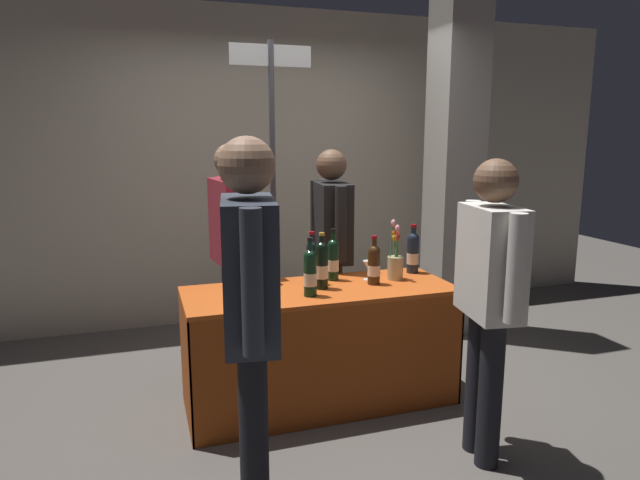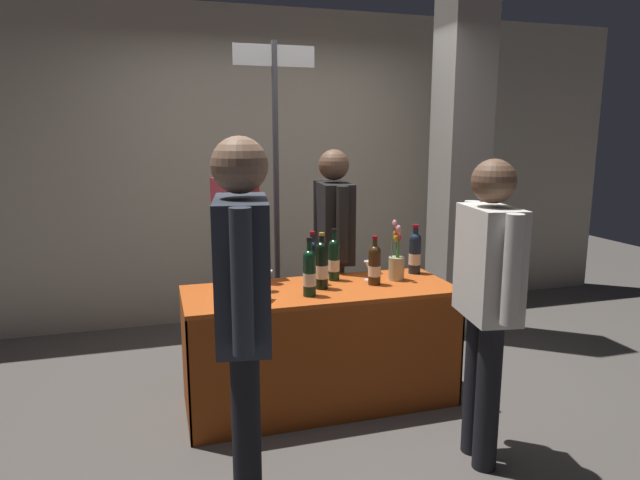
{
  "view_description": "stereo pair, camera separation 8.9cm",
  "coord_description": "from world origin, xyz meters",
  "views": [
    {
      "loc": [
        -1.02,
        -3.11,
        1.67
      ],
      "look_at": [
        0.0,
        0.0,
        1.04
      ],
      "focal_mm": 31.21,
      "sensor_mm": 36.0,
      "label": 1
    },
    {
      "loc": [
        -0.94,
        -3.14,
        1.67
      ],
      "look_at": [
        0.0,
        0.0,
        1.04
      ],
      "focal_mm": 31.21,
      "sensor_mm": 36.0,
      "label": 2
    }
  ],
  "objects": [
    {
      "name": "wine_glass_near_vendor",
      "position": [
        -0.32,
        0.03,
        0.83
      ],
      "size": [
        0.07,
        0.07,
        0.13
      ],
      "color": "silver",
      "rests_on": "tasting_table"
    },
    {
      "name": "taster_foreground_left",
      "position": [
        -0.61,
        -0.94,
        1.01
      ],
      "size": [
        0.28,
        0.63,
        1.66
      ],
      "rotation": [
        0.0,
        0.0,
        1.42
      ],
      "color": "black",
      "rests_on": "ground_plane"
    },
    {
      "name": "taster_foreground_right",
      "position": [
        0.61,
        -0.84,
        0.92
      ],
      "size": [
        0.27,
        0.55,
        1.55
      ],
      "rotation": [
        0.0,
        0.0,
        1.41
      ],
      "color": "black",
      "rests_on": "ground_plane"
    },
    {
      "name": "flower_vase",
      "position": [
        0.53,
        0.05,
        0.86
      ],
      "size": [
        0.1,
        0.1,
        0.39
      ],
      "color": "tan",
      "rests_on": "tasting_table"
    },
    {
      "name": "ground_plane",
      "position": [
        0.0,
        0.0,
        0.0
      ],
      "size": [
        12.0,
        12.0,
        0.0
      ],
      "primitive_type": "plane",
      "color": "#514C47"
    },
    {
      "name": "back_partition",
      "position": [
        0.0,
        1.84,
        1.37
      ],
      "size": [
        7.24,
        0.12,
        2.74
      ],
      "primitive_type": "cube",
      "color": "#B2A893",
      "rests_on": "ground_plane"
    },
    {
      "name": "display_bottle_0",
      "position": [
        0.14,
        0.16,
        0.88
      ],
      "size": [
        0.07,
        0.07,
        0.33
      ],
      "color": "black",
      "rests_on": "tasting_table"
    },
    {
      "name": "display_bottle_4",
      "position": [
        0.35,
        -0.01,
        0.87
      ],
      "size": [
        0.08,
        0.08,
        0.31
      ],
      "color": "#38230F",
      "rests_on": "tasting_table"
    },
    {
      "name": "booth_signpost",
      "position": [
        -0.07,
        0.91,
        1.41
      ],
      "size": [
        0.59,
        0.04,
        2.32
      ],
      "color": "#47474C",
      "rests_on": "ground_plane"
    },
    {
      "name": "concrete_pillar",
      "position": [
        1.48,
        0.94,
        1.76
      ],
      "size": [
        0.37,
        0.37,
        3.52
      ],
      "primitive_type": "cube",
      "color": "gray",
      "rests_on": "ground_plane"
    },
    {
      "name": "vendor_assistant",
      "position": [
        -0.43,
        0.57,
        0.97
      ],
      "size": [
        0.27,
        0.64,
        1.61
      ],
      "rotation": [
        0.0,
        0.0,
        -1.45
      ],
      "color": "black",
      "rests_on": "ground_plane"
    },
    {
      "name": "brochure_stand",
      "position": [
        -0.39,
        -0.19,
        0.8
      ],
      "size": [
        0.11,
        0.15,
        0.12
      ],
      "primitive_type": "cube",
      "rotation": [
        -0.15,
        0.0,
        4.18
      ],
      "color": "silver",
      "rests_on": "tasting_table"
    },
    {
      "name": "display_bottle_1",
      "position": [
        0.01,
        -0.01,
        0.89
      ],
      "size": [
        0.08,
        0.08,
        0.35
      ],
      "color": "black",
      "rests_on": "tasting_table"
    },
    {
      "name": "vendor_presenter",
      "position": [
        0.27,
        0.56,
        0.94
      ],
      "size": [
        0.25,
        0.62,
        1.56
      ],
      "rotation": [
        0.0,
        0.0,
        -1.67
      ],
      "color": "#4C4233",
      "rests_on": "ground_plane"
    },
    {
      "name": "featured_wine_bottle",
      "position": [
        -0.1,
        -0.14,
        0.88
      ],
      "size": [
        0.08,
        0.08,
        0.34
      ],
      "color": "black",
      "rests_on": "tasting_table"
    },
    {
      "name": "wine_glass_mid",
      "position": [
        0.36,
        0.1,
        0.83
      ],
      "size": [
        0.07,
        0.07,
        0.13
      ],
      "color": "silver",
      "rests_on": "tasting_table"
    },
    {
      "name": "display_bottle_2",
      "position": [
        0.72,
        0.18,
        0.88
      ],
      "size": [
        0.08,
        0.08,
        0.33
      ],
      "color": "#192333",
      "rests_on": "tasting_table"
    },
    {
      "name": "tasting_table",
      "position": [
        0.0,
        0.0,
        0.51
      ],
      "size": [
        1.65,
        0.63,
        0.74
      ],
      "color": "#B74C19",
      "rests_on": "ground_plane"
    },
    {
      "name": "display_bottle_3",
      "position": [
        -0.01,
        0.12,
        0.88
      ],
      "size": [
        0.07,
        0.07,
        0.33
      ],
      "color": "#192333",
      "rests_on": "tasting_table"
    }
  ]
}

